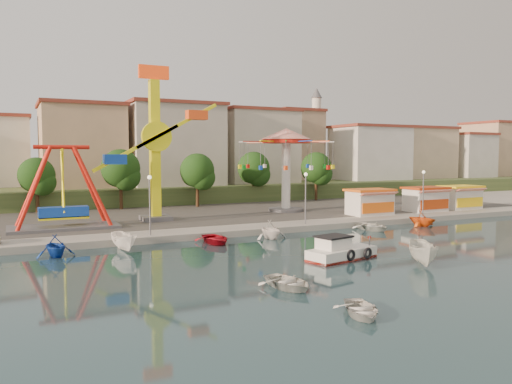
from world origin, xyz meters
TOP-DOWN VIEW (x-y plane):
  - ground at (0.00, 0.00)m, footprint 200.00×200.00m
  - quay_deck at (0.00, 62.00)m, footprint 200.00×100.00m
  - asphalt_pad at (0.00, 30.00)m, footprint 90.00×28.00m
  - hill_terrace at (0.00, 67.00)m, footprint 200.00×60.00m
  - pirate_ship_ride at (-14.40, 20.75)m, footprint 10.00×5.00m
  - kamikaze_tower at (-4.45, 22.44)m, footprint 8.96×3.10m
  - wave_swinger at (12.12, 24.24)m, footprint 11.60×11.60m
  - booth_left at (19.07, 16.49)m, footprint 5.40×3.78m
  - booth_mid at (27.90, 16.49)m, footprint 5.40×3.78m
  - booth_right at (34.04, 16.49)m, footprint 5.40×3.78m
  - lamp_post_1 at (-8.00, 13.00)m, footprint 0.14×0.14m
  - lamp_post_2 at (8.00, 13.00)m, footprint 0.14×0.14m
  - lamp_post_3 at (24.00, 13.00)m, footprint 0.14×0.14m
  - tree_1 at (-16.00, 36.24)m, footprint 4.35×4.35m
  - tree_2 at (-6.00, 35.81)m, footprint 5.02×5.02m
  - tree_3 at (4.00, 34.36)m, footprint 4.68×4.68m
  - tree_4 at (14.00, 37.35)m, footprint 4.86×4.86m
  - tree_5 at (24.00, 35.54)m, footprint 4.83×4.83m
  - building_2 at (-8.19, 51.96)m, footprint 11.95×9.28m
  - building_3 at (5.60, 48.80)m, footprint 12.59×10.50m
  - building_4 at (19.07, 52.20)m, footprint 10.75×9.23m
  - building_5 at (32.37, 50.33)m, footprint 12.77×10.96m
  - building_6 at (44.15, 48.77)m, footprint 8.23×8.98m
  - building_7 at (56.03, 53.70)m, footprint 11.59×10.93m
  - building_8 at (69.93, 47.19)m, footprint 12.84×9.28m
  - building_9 at (83.46, 49.95)m, footprint 12.95×9.17m
  - minaret at (36.00, 54.00)m, footprint 2.80×2.80m
  - cabin_motorboat at (2.59, -0.45)m, footprint 5.85×3.23m
  - rowboat_a at (-4.83, -5.74)m, footprint 3.07×3.93m
  - rowboat_b at (-4.19, -11.51)m, footprint 3.20×3.71m
  - skiff at (6.51, -4.71)m, footprint 3.87×4.62m
  - moored_boat_1 at (-16.03, 9.80)m, footprint 3.18×3.55m
  - moored_boat_2 at (-10.93, 9.80)m, footprint 1.90×4.10m
  - moored_boat_3 at (-3.14, 9.80)m, footprint 2.92×4.05m
  - moored_boat_4 at (2.28, 9.80)m, footprint 2.94×3.38m
  - moored_boat_6 at (14.02, 9.80)m, footprint 3.13×4.28m
  - moored_boat_7 at (20.73, 9.80)m, footprint 3.37×3.72m

SIDE VIEW (x-z plane):
  - ground at x=0.00m, z-range 0.00..0.00m
  - quay_deck at x=0.00m, z-range 0.00..0.60m
  - rowboat_b at x=-4.19m, z-range 0.00..0.64m
  - rowboat_a at x=-4.83m, z-range 0.00..0.74m
  - moored_boat_3 at x=-3.14m, z-range 0.00..0.83m
  - moored_boat_6 at x=14.02m, z-range 0.00..0.86m
  - cabin_motorboat at x=2.59m, z-range -0.45..1.49m
  - asphalt_pad at x=0.00m, z-range 0.60..0.61m
  - moored_boat_2 at x=-10.93m, z-range 0.00..1.53m
  - moored_boat_1 at x=-16.03m, z-range 0.00..1.68m
  - skiff at x=6.51m, z-range 0.00..1.72m
  - moored_boat_7 at x=20.73m, z-range 0.00..1.72m
  - moored_boat_4 at x=2.28m, z-range 0.00..1.72m
  - hill_terrace at x=0.00m, z-range 0.00..3.00m
  - booth_left at x=19.07m, z-range 0.62..3.70m
  - booth_mid at x=27.90m, z-range 0.62..3.70m
  - booth_right at x=34.04m, z-range 0.62..3.70m
  - lamp_post_1 at x=-8.00m, z-range 0.60..5.60m
  - lamp_post_2 at x=8.00m, z-range 0.60..5.60m
  - lamp_post_3 at x=24.00m, z-range 0.60..5.60m
  - pirate_ship_ride at x=-14.40m, z-range 0.39..8.39m
  - tree_1 at x=-16.00m, z-range 1.80..8.60m
  - tree_3 at x=4.00m, z-range 1.90..9.21m
  - tree_5 at x=24.00m, z-range 1.94..9.48m
  - tree_4 at x=14.00m, z-range 1.95..9.55m
  - tree_2 at x=-6.00m, z-range 1.99..9.84m
  - building_7 at x=56.03m, z-range 3.00..11.76m
  - building_3 at x=5.60m, z-range 3.00..12.20m
  - building_9 at x=83.46m, z-range 3.00..12.21m
  - building_4 at x=19.07m, z-range 3.00..12.24m
  - wave_swinger at x=12.12m, z-range 3.00..13.40m
  - kamikaze_tower at x=-4.45m, z-range 0.08..16.58m
  - building_5 at x=32.37m, z-range 3.00..14.21m
  - building_2 at x=-8.19m, z-range 3.00..14.23m
  - building_6 at x=44.15m, z-range 3.00..15.36m
  - building_8 at x=69.93m, z-range 3.00..15.58m
  - minaret at x=36.00m, z-range 3.55..21.55m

